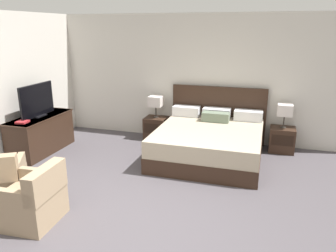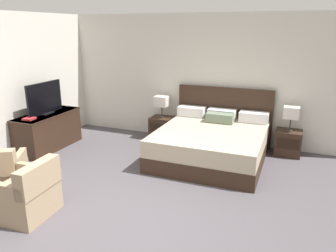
# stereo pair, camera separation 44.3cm
# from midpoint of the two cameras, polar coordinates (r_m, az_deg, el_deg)

# --- Properties ---
(ground_plane) EXTENTS (11.06, 11.06, 0.00)m
(ground_plane) POSITION_cam_midpoint_polar(r_m,az_deg,el_deg) (4.19, -11.68, -17.79)
(ground_plane) COLOR #4C474C
(wall_back) EXTENTS (7.02, 0.06, 2.64)m
(wall_back) POSITION_cam_midpoint_polar(r_m,az_deg,el_deg) (7.01, 2.35, 8.29)
(wall_back) COLOR beige
(wall_back) RESTS_ON ground
(wall_left) EXTENTS (0.06, 5.49, 2.64)m
(wall_left) POSITION_cam_midpoint_polar(r_m,az_deg,el_deg) (6.61, -28.76, 5.73)
(wall_left) COLOR beige
(wall_left) RESTS_ON ground
(bed) EXTENTS (1.96, 2.06, 1.19)m
(bed) POSITION_cam_midpoint_polar(r_m,az_deg,el_deg) (6.13, 5.19, -2.67)
(bed) COLOR #332116
(bed) RESTS_ON ground
(nightstand_left) EXTENTS (0.48, 0.42, 0.48)m
(nightstand_left) POSITION_cam_midpoint_polar(r_m,az_deg,el_deg) (7.18, -3.85, -0.37)
(nightstand_left) COLOR #332116
(nightstand_left) RESTS_ON ground
(nightstand_right) EXTENTS (0.48, 0.42, 0.48)m
(nightstand_right) POSITION_cam_midpoint_polar(r_m,az_deg,el_deg) (6.74, 17.46, -2.28)
(nightstand_right) COLOR #332116
(nightstand_right) RESTS_ON ground
(table_lamp_left) EXTENTS (0.28, 0.28, 0.47)m
(table_lamp_left) POSITION_cam_midpoint_polar(r_m,az_deg,el_deg) (7.03, -3.94, 4.27)
(table_lamp_left) COLOR #332D28
(table_lamp_left) RESTS_ON nightstand_left
(table_lamp_right) EXTENTS (0.28, 0.28, 0.47)m
(table_lamp_right) POSITION_cam_midpoint_polar(r_m,az_deg,el_deg) (6.58, 17.91, 2.63)
(table_lamp_right) COLOR #332D28
(table_lamp_right) RESTS_ON nightstand_right
(dresser) EXTENTS (0.57, 1.42, 0.72)m
(dresser) POSITION_cam_midpoint_polar(r_m,az_deg,el_deg) (6.93, -22.97, -1.23)
(dresser) COLOR #332116
(dresser) RESTS_ON ground
(tv) EXTENTS (0.18, 0.91, 0.63)m
(tv) POSITION_cam_midpoint_polar(r_m,az_deg,el_deg) (6.77, -23.61, 4.02)
(tv) COLOR black
(tv) RESTS_ON dresser
(book_red_cover) EXTENTS (0.21, 0.22, 0.03)m
(book_red_cover) POSITION_cam_midpoint_polar(r_m,az_deg,el_deg) (6.49, -25.84, 0.62)
(book_red_cover) COLOR #B7282D
(book_red_cover) RESTS_ON dresser
(armchair_companion) EXTENTS (0.73, 0.72, 0.76)m
(armchair_companion) POSITION_cam_midpoint_polar(r_m,az_deg,el_deg) (4.58, -25.23, -11.80)
(armchair_companion) COLOR #9E8466
(armchair_companion) RESTS_ON ground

